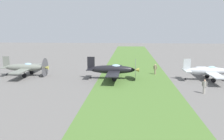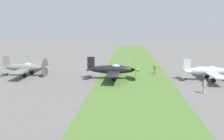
# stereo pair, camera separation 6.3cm
# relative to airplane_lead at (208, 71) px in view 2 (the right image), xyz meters

# --- Properties ---
(ground_plane) EXTENTS (160.00, 160.00, 0.00)m
(ground_plane) POSITION_rel_airplane_lead_xyz_m (-1.54, 0.66, -1.41)
(ground_plane) COLOR #605E5B
(grass_verge) EXTENTS (120.00, 11.00, 0.01)m
(grass_verge) POSITION_rel_airplane_lead_xyz_m (-1.54, -11.03, -1.41)
(grass_verge) COLOR #476B2D
(grass_verge) RESTS_ON ground
(airplane_lead) EXTENTS (9.38, 7.48, 3.37)m
(airplane_lead) POSITION_rel_airplane_lead_xyz_m (0.00, 0.00, 0.00)
(airplane_lead) COLOR #B2B7BC
(airplane_lead) RESTS_ON ground
(airplane_wingman) EXTENTS (9.97, 7.92, 3.57)m
(airplane_wingman) POSITION_rel_airplane_lead_xyz_m (0.18, -14.25, 0.08)
(airplane_wingman) COLOR black
(airplane_wingman) RESTS_ON ground
(airplane_trail) EXTENTS (9.40, 7.47, 3.37)m
(airplane_trail) POSITION_rel_airplane_lead_xyz_m (-1.10, -28.56, -0.00)
(airplane_trail) COLOR slate
(airplane_trail) RESTS_ON ground
(ground_crew_chief) EXTENTS (0.38, 0.60, 1.73)m
(ground_crew_chief) POSITION_rel_airplane_lead_xyz_m (-4.03, -7.40, -0.50)
(ground_crew_chief) COLOR #847A5B
(ground_crew_chief) RESTS_ON ground
(ground_crew_mechanic) EXTENTS (0.44, 0.51, 1.73)m
(ground_crew_mechanic) POSITION_rel_airplane_lead_xyz_m (7.26, -2.79, -0.50)
(ground_crew_mechanic) COLOR #9E998E
(ground_crew_mechanic) RESTS_ON ground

